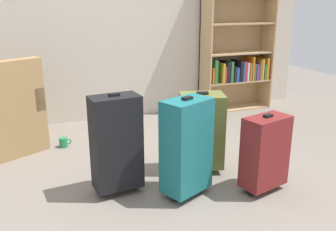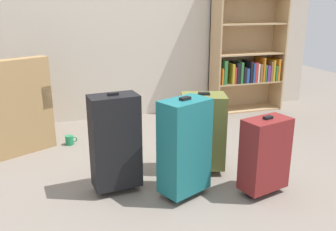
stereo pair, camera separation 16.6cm
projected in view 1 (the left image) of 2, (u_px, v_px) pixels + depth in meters
ground_plane at (168, 197)px, 2.76m from camera, size 9.40×9.40×0.00m
back_wall at (102, 9)px, 4.26m from camera, size 5.37×0.10×2.60m
bookshelf at (237, 35)px, 4.76m from camera, size 0.93×0.33×1.85m
mug at (64, 142)px, 3.68m from camera, size 0.12×0.08×0.10m
suitcase_olive at (201, 130)px, 3.10m from camera, size 0.42×0.35×0.69m
suitcase_teal at (186, 146)px, 2.68m from camera, size 0.41×0.34×0.76m
suitcase_dark_red at (265, 152)px, 2.76m from camera, size 0.39×0.27×0.61m
suitcase_black at (116, 143)px, 2.72m from camera, size 0.37×0.24×0.78m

